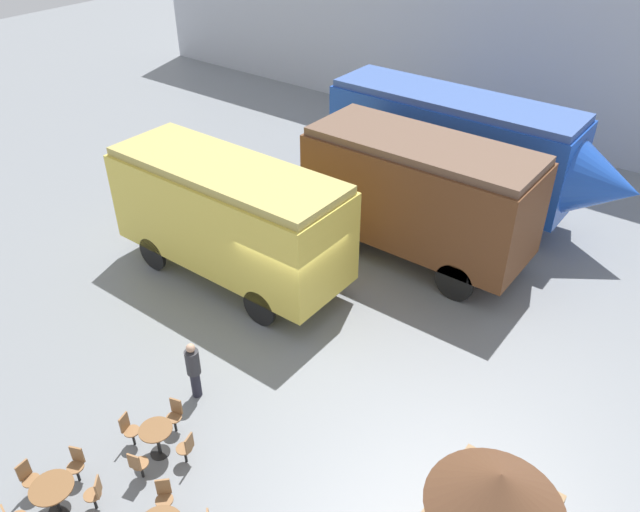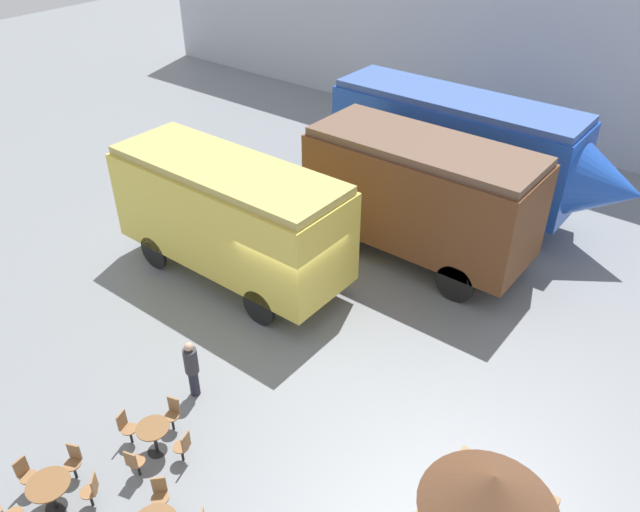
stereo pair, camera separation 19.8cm
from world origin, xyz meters
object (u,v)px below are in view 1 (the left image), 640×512
Objects in this scene: passenger_coach_vintage at (229,213)px; cafe_table_near at (53,492)px; passenger_coach_wooden at (419,191)px; streamlined_locomotive at (470,146)px; cafe_table_mid at (157,436)px; visitor_person at (194,368)px.

passenger_coach_vintage is 8.81m from cafe_table_near.
passenger_coach_wooden is 0.95× the size of passenger_coach_vintage.
passenger_coach_vintage is (-3.73, -8.13, -0.26)m from streamlined_locomotive.
passenger_coach_wooden reaches higher than cafe_table_mid.
streamlined_locomotive is 3.79m from passenger_coach_wooden.
streamlined_locomotive is 12.52m from visitor_person.
cafe_table_mid is (3.44, -5.97, -1.63)m from passenger_coach_vintage.
cafe_table_mid is at bearing -70.02° from visitor_person.
passenger_coach_vintage is at bearing 123.55° from visitor_person.
streamlined_locomotive is 13.99× the size of cafe_table_mid.
passenger_coach_wooden is at bearing 85.57° from cafe_table_near.
passenger_coach_wooden reaches higher than cafe_table_near.
passenger_coach_vintage is (-3.89, -4.35, -0.16)m from passenger_coach_wooden.
passenger_coach_wooden is 8.16× the size of cafe_table_near.
passenger_coach_wooden is at bearing 82.90° from visitor_person.
cafe_table_mid is (-0.29, -14.10, -1.89)m from streamlined_locomotive.
cafe_table_near is 2.25m from cafe_table_mid.
cafe_table_mid is at bearing -60.02° from passenger_coach_vintage.
passenger_coach_vintage is 7.08m from cafe_table_mid.
visitor_person reaches higher than cafe_table_mid.
streamlined_locomotive is 12.46× the size of cafe_table_near.
streamlined_locomotive is 8.95m from passenger_coach_vintage.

